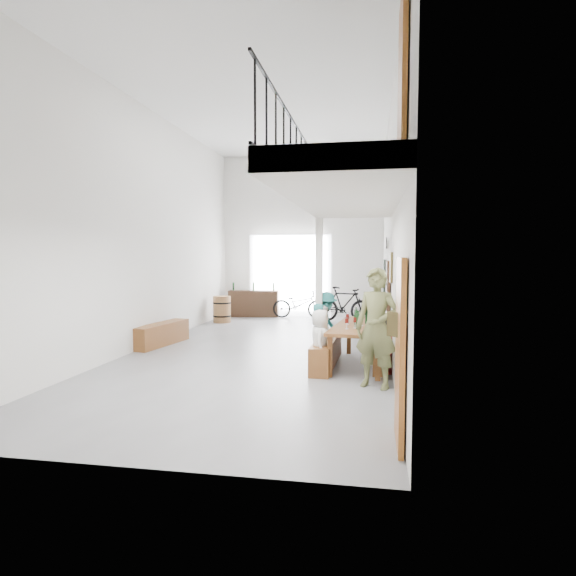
% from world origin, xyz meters
% --- Properties ---
extents(floor, '(12.00, 12.00, 0.00)m').
position_xyz_m(floor, '(0.00, 0.00, 0.00)').
color(floor, slate).
rests_on(floor, ground).
extents(room_walls, '(12.00, 12.00, 12.00)m').
position_xyz_m(room_walls, '(0.00, 0.00, 3.55)').
color(room_walls, white).
rests_on(room_walls, ground).
extents(gateway_portal, '(2.80, 0.08, 2.80)m').
position_xyz_m(gateway_portal, '(-0.40, 5.94, 1.40)').
color(gateway_portal, white).
rests_on(gateway_portal, ground).
extents(right_wall_decor, '(0.07, 8.28, 5.07)m').
position_xyz_m(right_wall_decor, '(2.70, -1.87, 1.74)').
color(right_wall_decor, '#964F1E').
rests_on(right_wall_decor, ground).
extents(balcony, '(1.52, 5.62, 4.00)m').
position_xyz_m(balcony, '(1.98, -3.13, 2.96)').
color(balcony, white).
rests_on(balcony, ground).
extents(tasting_table, '(1.25, 2.50, 0.79)m').
position_xyz_m(tasting_table, '(2.20, -1.11, 0.71)').
color(tasting_table, brown).
rests_on(tasting_table, ground).
extents(bench_inner, '(0.44, 2.23, 0.51)m').
position_xyz_m(bench_inner, '(1.53, -1.15, 0.26)').
color(bench_inner, brown).
rests_on(bench_inner, ground).
extents(bench_wall, '(0.32, 1.78, 0.41)m').
position_xyz_m(bench_wall, '(2.57, -1.08, 0.20)').
color(bench_wall, brown).
rests_on(bench_wall, ground).
extents(tableware, '(0.63, 1.35, 0.35)m').
position_xyz_m(tableware, '(2.14, -1.45, 0.92)').
color(tableware, black).
rests_on(tableware, tasting_table).
extents(side_bench, '(0.69, 1.87, 0.52)m').
position_xyz_m(side_bench, '(-2.50, 0.20, 0.26)').
color(side_bench, brown).
rests_on(side_bench, ground).
extents(oak_barrel, '(0.56, 0.56, 0.83)m').
position_xyz_m(oak_barrel, '(-2.26, 4.09, 0.41)').
color(oak_barrel, brown).
rests_on(oak_barrel, ground).
extents(serving_counter, '(1.73, 0.63, 0.89)m').
position_xyz_m(serving_counter, '(-1.62, 5.65, 0.45)').
color(serving_counter, '#3B2215').
rests_on(serving_counter, ground).
extents(counter_bottles, '(1.45, 0.19, 0.28)m').
position_xyz_m(counter_bottles, '(-1.62, 5.65, 1.03)').
color(counter_bottles, black).
rests_on(counter_bottles, serving_counter).
extents(guest_left_a, '(0.40, 0.58, 1.16)m').
position_xyz_m(guest_left_a, '(1.48, -1.87, 0.58)').
color(guest_left_a, white).
rests_on(guest_left_a, ground).
extents(guest_left_b, '(0.32, 0.46, 1.19)m').
position_xyz_m(guest_left_b, '(1.41, -1.17, 0.59)').
color(guest_left_b, '#247778').
rests_on(guest_left_b, ground).
extents(guest_left_c, '(0.60, 0.66, 1.10)m').
position_xyz_m(guest_left_c, '(1.42, -0.69, 0.55)').
color(guest_left_c, white).
rests_on(guest_left_c, ground).
extents(guest_left_d, '(0.73, 0.98, 1.34)m').
position_xyz_m(guest_left_d, '(1.43, -0.27, 0.67)').
color(guest_left_d, '#247778').
rests_on(guest_left_d, ground).
extents(guest_right_a, '(0.49, 0.70, 1.11)m').
position_xyz_m(guest_right_a, '(2.75, -1.60, 0.55)').
color(guest_right_a, red).
rests_on(guest_right_a, ground).
extents(guest_right_b, '(0.58, 1.00, 1.03)m').
position_xyz_m(guest_right_b, '(2.73, -0.95, 0.51)').
color(guest_right_b, black).
rests_on(guest_right_b, ground).
extents(guest_right_c, '(0.37, 0.54, 1.07)m').
position_xyz_m(guest_right_c, '(2.81, -0.32, 0.53)').
color(guest_right_c, white).
rests_on(guest_right_c, ground).
extents(host_standing, '(0.82, 0.69, 1.93)m').
position_xyz_m(host_standing, '(2.46, -2.61, 0.96)').
color(host_standing, brown).
rests_on(host_standing, ground).
extents(potted_plant, '(0.45, 0.39, 0.47)m').
position_xyz_m(potted_plant, '(2.45, 0.52, 0.24)').
color(potted_plant, '#1B501C').
rests_on(potted_plant, ground).
extents(bicycle_near, '(1.80, 0.65, 0.94)m').
position_xyz_m(bicycle_near, '(-0.02, 5.51, 0.47)').
color(bicycle_near, black).
rests_on(bicycle_near, ground).
extents(bicycle_far, '(1.92, 1.03, 1.11)m').
position_xyz_m(bicycle_far, '(1.52, 4.86, 0.56)').
color(bicycle_far, black).
rests_on(bicycle_far, ground).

